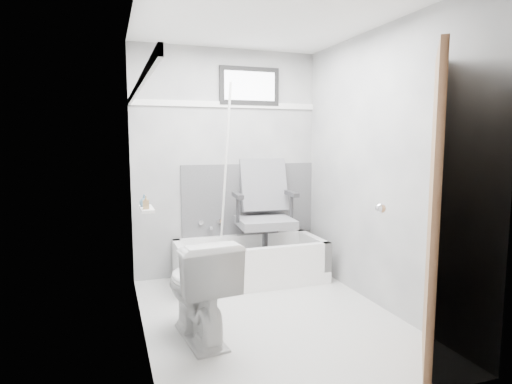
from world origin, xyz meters
name	(u,v)px	position (x,y,z in m)	size (l,w,h in m)	color
floor	(270,318)	(0.00, 0.00, 0.00)	(2.60, 2.60, 0.00)	silver
ceiling	(271,13)	(0.00, 0.00, 2.40)	(2.60, 2.60, 0.00)	silver
wall_back	(227,163)	(0.00, 1.30, 1.20)	(2.00, 0.02, 2.40)	slate
wall_front	(364,190)	(0.00, -1.30, 1.20)	(2.00, 0.02, 2.40)	slate
wall_left	(140,175)	(-1.00, 0.00, 1.20)	(0.02, 2.60, 2.40)	slate
wall_right	(378,169)	(1.00, 0.00, 1.20)	(0.02, 2.60, 2.40)	slate
bathtub	(250,261)	(0.14, 0.93, 0.21)	(1.50, 0.70, 0.42)	white
office_chair	(265,214)	(0.31, 0.95, 0.69)	(0.66, 0.66, 1.14)	slate
toilet	(199,288)	(-0.62, -0.16, 0.38)	(0.43, 0.77, 0.75)	white
door	(505,217)	(0.98, -1.28, 1.00)	(0.78, 0.78, 2.00)	#52301E
window	(249,86)	(0.25, 1.29, 2.02)	(0.66, 0.04, 0.40)	black
backerboard	(249,199)	(0.25, 1.29, 0.80)	(1.50, 0.02, 0.78)	#4C4C4F
trim_back	(227,105)	(0.00, 1.29, 1.82)	(2.00, 0.02, 0.06)	white
trim_left	(138,86)	(-0.99, 0.00, 1.82)	(0.02, 2.60, 0.06)	white
pole	(225,179)	(-0.09, 1.06, 1.05)	(0.02, 0.02, 1.95)	white
shelf	(147,209)	(-0.93, 0.35, 0.90)	(0.10, 0.32, 0.03)	white
soap_bottle_a	(146,202)	(-0.94, 0.27, 0.97)	(0.05, 0.05, 0.11)	#94744A
soap_bottle_b	(144,201)	(-0.94, 0.41, 0.96)	(0.08, 0.08, 0.10)	slate
faucet	(210,225)	(-0.20, 1.27, 0.55)	(0.26, 0.10, 0.16)	silver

